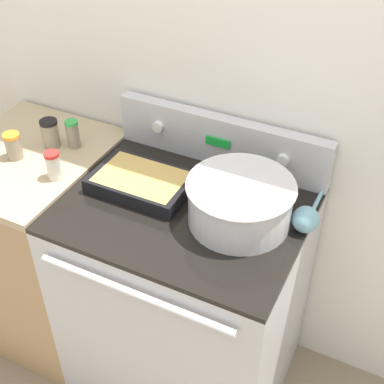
{
  "coord_description": "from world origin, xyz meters",
  "views": [
    {
      "loc": [
        0.62,
        -0.88,
        2.03
      ],
      "look_at": [
        0.02,
        0.33,
        0.96
      ],
      "focal_mm": 50.0,
      "sensor_mm": 36.0,
      "label": 1
    }
  ],
  "objects_px": {
    "spice_jar_black_cap": "(50,133)",
    "spice_jar_orange_cap": "(13,146)",
    "casserole_dish": "(142,182)",
    "spice_jar_green_cap": "(73,134)",
    "ladle": "(306,218)",
    "spice_jar_red_cap": "(53,166)",
    "mixing_bowl": "(240,200)"
  },
  "relations": [
    {
      "from": "spice_jar_black_cap",
      "to": "spice_jar_orange_cap",
      "type": "relative_size",
      "value": 1.09
    },
    {
      "from": "casserole_dish",
      "to": "spice_jar_green_cap",
      "type": "bearing_deg",
      "value": 164.23
    },
    {
      "from": "casserole_dish",
      "to": "spice_jar_black_cap",
      "type": "height_order",
      "value": "spice_jar_black_cap"
    },
    {
      "from": "ladle",
      "to": "spice_jar_orange_cap",
      "type": "bearing_deg",
      "value": -174.08
    },
    {
      "from": "casserole_dish",
      "to": "spice_jar_orange_cap",
      "type": "distance_m",
      "value": 0.5
    },
    {
      "from": "spice_jar_red_cap",
      "to": "spice_jar_black_cap",
      "type": "distance_m",
      "value": 0.21
    },
    {
      "from": "ladle",
      "to": "spice_jar_black_cap",
      "type": "distance_m",
      "value": 0.99
    },
    {
      "from": "mixing_bowl",
      "to": "casserole_dish",
      "type": "relative_size",
      "value": 1.03
    },
    {
      "from": "spice_jar_green_cap",
      "to": "spice_jar_orange_cap",
      "type": "relative_size",
      "value": 1.08
    },
    {
      "from": "casserole_dish",
      "to": "spice_jar_red_cap",
      "type": "height_order",
      "value": "spice_jar_red_cap"
    },
    {
      "from": "mixing_bowl",
      "to": "spice_jar_green_cap",
      "type": "height_order",
      "value": "mixing_bowl"
    },
    {
      "from": "casserole_dish",
      "to": "spice_jar_black_cap",
      "type": "relative_size",
      "value": 3.05
    },
    {
      "from": "mixing_bowl",
      "to": "spice_jar_green_cap",
      "type": "xyz_separation_m",
      "value": [
        -0.71,
        0.11,
        -0.02
      ]
    },
    {
      "from": "mixing_bowl",
      "to": "ladle",
      "type": "bearing_deg",
      "value": 16.48
    },
    {
      "from": "spice_jar_red_cap",
      "to": "spice_jar_green_cap",
      "type": "relative_size",
      "value": 0.97
    },
    {
      "from": "mixing_bowl",
      "to": "spice_jar_orange_cap",
      "type": "bearing_deg",
      "value": -176.61
    },
    {
      "from": "ladle",
      "to": "spice_jar_orange_cap",
      "type": "relative_size",
      "value": 2.93
    },
    {
      "from": "spice_jar_red_cap",
      "to": "casserole_dish",
      "type": "bearing_deg",
      "value": 18.04
    },
    {
      "from": "spice_jar_red_cap",
      "to": "spice_jar_black_cap",
      "type": "relative_size",
      "value": 0.97
    },
    {
      "from": "ladle",
      "to": "spice_jar_black_cap",
      "type": "bearing_deg",
      "value": 179.27
    },
    {
      "from": "casserole_dish",
      "to": "ladle",
      "type": "relative_size",
      "value": 1.13
    },
    {
      "from": "ladle",
      "to": "spice_jar_black_cap",
      "type": "xyz_separation_m",
      "value": [
        -0.99,
        0.01,
        0.03
      ]
    },
    {
      "from": "ladle",
      "to": "spice_jar_red_cap",
      "type": "height_order",
      "value": "spice_jar_red_cap"
    },
    {
      "from": "spice_jar_green_cap",
      "to": "spice_jar_orange_cap",
      "type": "distance_m",
      "value": 0.22
    },
    {
      "from": "casserole_dish",
      "to": "ladle",
      "type": "height_order",
      "value": "ladle"
    },
    {
      "from": "casserole_dish",
      "to": "ladle",
      "type": "bearing_deg",
      "value": 5.32
    },
    {
      "from": "ladle",
      "to": "mixing_bowl",
      "type": "bearing_deg",
      "value": -163.52
    },
    {
      "from": "spice_jar_red_cap",
      "to": "spice_jar_green_cap",
      "type": "height_order",
      "value": "spice_jar_green_cap"
    },
    {
      "from": "spice_jar_green_cap",
      "to": "ladle",
      "type": "bearing_deg",
      "value": -2.97
    },
    {
      "from": "spice_jar_red_cap",
      "to": "spice_jar_orange_cap",
      "type": "xyz_separation_m",
      "value": [
        -0.21,
        0.04,
        -0.0
      ]
    },
    {
      "from": "casserole_dish",
      "to": "spice_jar_red_cap",
      "type": "relative_size",
      "value": 3.16
    },
    {
      "from": "ladle",
      "to": "casserole_dish",
      "type": "bearing_deg",
      "value": -174.68
    }
  ]
}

